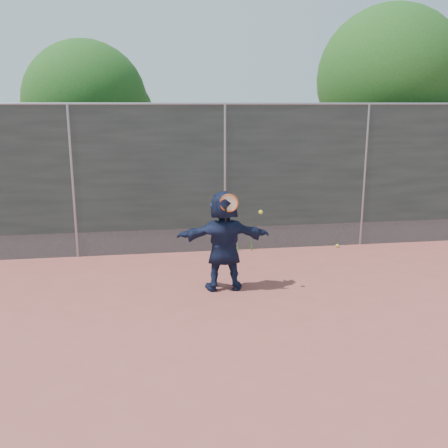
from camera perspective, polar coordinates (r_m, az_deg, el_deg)
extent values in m
plane|color=#9E4C42|center=(7.29, 4.36, -10.79)|extent=(80.00, 80.00, 0.00)
imported|color=#151D3B|center=(8.14, 0.00, -1.90)|extent=(1.56, 0.57, 1.66)
sphere|color=yellow|center=(10.99, 12.83, -2.43)|extent=(0.07, 0.07, 0.07)
cube|color=#38423D|center=(10.16, 0.10, 6.51)|extent=(20.00, 0.04, 2.50)
cube|color=slate|center=(10.45, 0.10, -1.68)|extent=(20.00, 0.03, 0.50)
cylinder|color=gray|center=(10.08, 0.10, 13.58)|extent=(20.00, 0.05, 0.05)
cylinder|color=gray|center=(10.18, -16.89, 4.52)|extent=(0.06, 0.06, 3.00)
cylinder|color=gray|center=(10.19, 0.10, 5.11)|extent=(0.06, 0.06, 3.00)
cylinder|color=gray|center=(11.05, 15.74, 5.27)|extent=(0.06, 0.06, 3.00)
torus|color=#D34D13|center=(7.80, 0.58, 2.41)|extent=(0.29, 0.06, 0.29)
cylinder|color=beige|center=(7.80, 0.58, 2.41)|extent=(0.25, 0.04, 0.25)
cylinder|color=black|center=(7.85, 0.20, 0.99)|extent=(0.04, 0.13, 0.33)
sphere|color=yellow|center=(7.97, 4.22, 1.36)|extent=(0.07, 0.07, 0.07)
cylinder|color=#382314|center=(13.68, 17.69, 5.81)|extent=(0.28, 0.28, 2.60)
sphere|color=#23561C|center=(13.59, 18.40, 15.41)|extent=(3.60, 3.60, 3.60)
sphere|color=#23561C|center=(14.09, 20.61, 13.69)|extent=(2.52, 2.52, 2.52)
cylinder|color=#382314|center=(13.18, -15.00, 4.84)|extent=(0.28, 0.28, 2.20)
sphere|color=#23561C|center=(13.04, -15.53, 13.22)|extent=(3.00, 3.00, 3.00)
sphere|color=#23561C|center=(13.19, -12.70, 12.07)|extent=(2.10, 2.10, 2.10)
cone|color=#387226|center=(10.41, 1.56, -2.44)|extent=(0.03, 0.03, 0.26)
cone|color=#387226|center=(10.47, 3.16, -2.23)|extent=(0.03, 0.03, 0.30)
cone|color=#387226|center=(10.34, -0.34, -2.66)|extent=(0.03, 0.03, 0.22)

